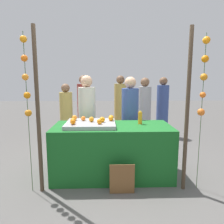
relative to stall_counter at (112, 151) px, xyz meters
The scene contains 25 objects.
ground_plane 0.43m from the stall_counter, ahead, with size 24.00×24.00×0.00m, color #565451.
stall_counter is the anchor object (origin of this frame).
orange_tray 0.58m from the stall_counter, behind, with size 0.80×0.68×0.06m, color #9EA0A5.
orange_0 0.85m from the stall_counter, 166.60° to the left, with size 0.09×0.09×0.09m, color orange.
orange_1 0.54m from the stall_counter, 103.18° to the left, with size 0.08×0.08×0.08m, color orange.
orange_2 0.63m from the stall_counter, behind, with size 0.08×0.08×0.08m, color orange.
orange_3 0.56m from the stall_counter, 94.42° to the left, with size 0.09×0.09×0.09m, color orange.
orange_4 0.83m from the stall_counter, 163.13° to the right, with size 0.08×0.08×0.08m, color orange.
orange_5 0.59m from the stall_counter, 141.28° to the right, with size 0.08×0.08×0.08m, color orange.
orange_6 0.73m from the stall_counter, 166.35° to the left, with size 0.08×0.08×0.08m, color orange.
orange_7 0.56m from the stall_counter, behind, with size 0.09×0.09×0.09m, color orange.
orange_8 0.83m from the stall_counter, behind, with size 0.08×0.08×0.08m, color orange.
juice_bottle 0.72m from the stall_counter, 12.38° to the left, with size 0.07×0.07×0.22m.
chalkboard_sign 0.63m from the stall_counter, 78.23° to the right, with size 0.36×0.03×0.45m.
vendor_left 0.95m from the stall_counter, 122.44° to the left, with size 0.34×0.34×1.68m.
vendor_right 0.89m from the stall_counter, 62.98° to the left, with size 0.33×0.33×1.66m.
crowd_person_0 2.40m from the stall_counter, 106.98° to the left, with size 0.34×0.34×1.71m.
crowd_person_1 1.99m from the stall_counter, 122.39° to the left, with size 0.30×0.30×1.50m.
crowd_person_2 2.63m from the stall_counter, 83.18° to the left, with size 0.34×0.34×1.71m.
crowd_person_3 2.94m from the stall_counter, 59.07° to the left, with size 0.33×0.33×1.66m.
crowd_person_4 2.11m from the stall_counter, 65.24° to the left, with size 0.33×0.33×1.64m.
canopy_post_left 1.36m from the stall_counter, 155.42° to the right, with size 0.06×0.06×2.33m, color #473828.
canopy_post_right 1.36m from the stall_counter, 24.58° to the right, with size 0.06×0.06×2.33m, color #473828.
garland_strand_left 1.74m from the stall_counter, 158.16° to the right, with size 0.10×0.10×2.24m.
garland_strand_right 1.81m from the stall_counter, 20.10° to the right, with size 0.11×0.11×2.24m.
Camera 1 is at (-0.11, -3.40, 1.63)m, focal length 34.03 mm.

